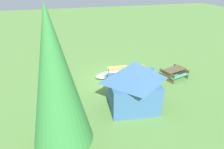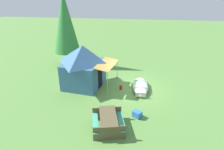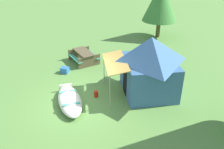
% 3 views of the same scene
% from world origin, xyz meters
% --- Properties ---
extents(ground_plane, '(80.00, 80.00, 0.00)m').
position_xyz_m(ground_plane, '(0.00, 0.00, 0.00)').
color(ground_plane, '#58883F').
extents(beached_rowboat, '(2.82, 1.19, 0.42)m').
position_xyz_m(beached_rowboat, '(0.00, -0.62, 0.22)').
color(beached_rowboat, silver).
rests_on(beached_rowboat, ground_plane).
extents(canvas_cabin_tent, '(3.25, 3.82, 2.98)m').
position_xyz_m(canvas_cabin_tent, '(-0.06, 3.40, 1.54)').
color(canvas_cabin_tent, '#396392').
rests_on(canvas_cabin_tent, ground_plane).
extents(picnic_table, '(2.12, 1.94, 0.75)m').
position_xyz_m(picnic_table, '(-4.53, 0.81, 0.47)').
color(picnic_table, brown).
rests_on(picnic_table, ground_plane).
extents(cooler_box, '(0.55, 0.57, 0.34)m').
position_xyz_m(cooler_box, '(-3.34, -0.55, 0.17)').
color(cooler_box, '#2F6EB8').
rests_on(cooler_box, ground_plane).
extents(fuel_can, '(0.24, 0.24, 0.32)m').
position_xyz_m(fuel_can, '(-0.29, 0.72, 0.16)').
color(fuel_can, red).
rests_on(fuel_can, ground_plane).
extents(pine_tree_back_right, '(2.32, 2.32, 6.53)m').
position_xyz_m(pine_tree_back_right, '(4.05, 6.22, 3.87)').
color(pine_tree_back_right, '#4F3C36').
rests_on(pine_tree_back_right, ground_plane).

